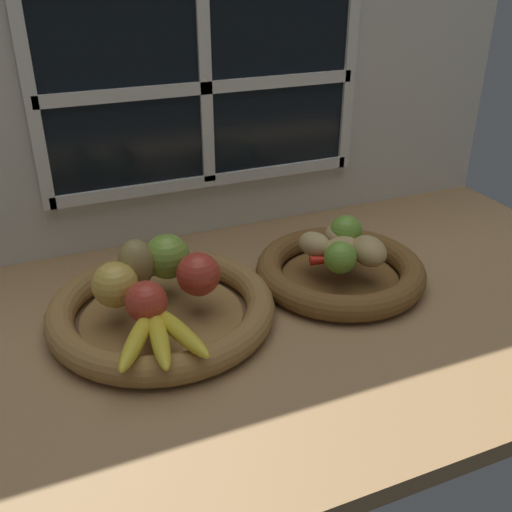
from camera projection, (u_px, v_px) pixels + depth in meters
ground_plane at (260, 300)px, 105.61cm from camera, size 140.00×90.00×3.00cm
back_wall at (203, 101)px, 116.15cm from camera, size 140.00×4.60×55.00cm
fruit_bowl_left at (162, 309)px, 96.28cm from camera, size 37.43×37.43×4.67cm
fruit_bowl_right at (340, 271)px, 107.72cm from camera, size 31.14×31.14×4.67cm
apple_red_right at (198, 274)px, 94.23cm from camera, size 7.21×7.21×7.21cm
apple_red_front at (146, 302)px, 87.60cm from camera, size 6.45×6.45×6.45cm
apple_golden_left at (115, 285)px, 91.23cm from camera, size 7.29×7.29×7.29cm
apple_green_back at (167, 256)px, 99.04cm from camera, size 7.78×7.78×7.78cm
pear_brown at (136, 264)px, 96.01cm from camera, size 7.42×7.65×8.51cm
banana_bunch_front at (158, 334)px, 83.60cm from camera, size 14.08×16.77×2.61cm
potato_small at (369, 251)px, 103.72cm from camera, size 6.27×8.17×5.10cm
potato_large at (342, 249)px, 105.58cm from camera, size 8.23×6.42×4.13cm
potato_back at (339, 236)px, 110.11cm from camera, size 6.01×6.89×4.40cm
potato_oblong at (315, 245)px, 106.64cm from camera, size 6.87×7.96×4.49cm
lime_near at (340, 257)px, 100.85cm from camera, size 5.77×5.77×5.77cm
lime_far at (346, 231)px, 109.61cm from camera, size 6.20×6.20×6.20cm
chili_pepper at (338, 259)px, 104.45cm from camera, size 10.24×4.48×1.76cm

